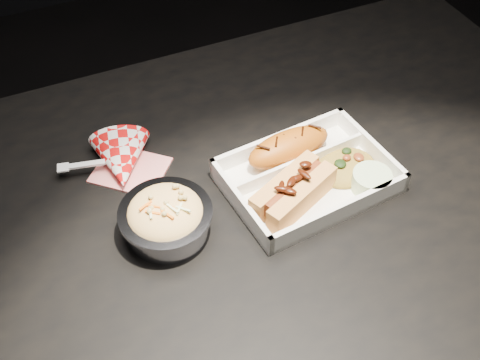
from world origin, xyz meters
name	(u,v)px	position (x,y,z in m)	size (l,w,h in m)	color
dining_table	(265,227)	(0.00, 0.00, 0.66)	(1.20, 0.80, 0.75)	black
food_tray	(307,179)	(0.06, -0.01, 0.76)	(0.27, 0.20, 0.04)	white
fried_pastry	(289,147)	(0.06, 0.04, 0.78)	(0.15, 0.06, 0.05)	#B45912
hotdog	(293,190)	(0.02, -0.04, 0.78)	(0.15, 0.11, 0.06)	#E3994D
fried_rice_mound	(346,163)	(0.13, -0.02, 0.77)	(0.10, 0.08, 0.03)	#A98731
cupcake_liner	(371,181)	(0.14, -0.07, 0.77)	(0.06, 0.06, 0.03)	beige
foil_coleslaw_cup	(166,217)	(-0.17, -0.01, 0.78)	(0.13, 0.13, 0.07)	silver
napkin_fork	(122,161)	(-0.19, 0.14, 0.77)	(0.18, 0.14, 0.10)	red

